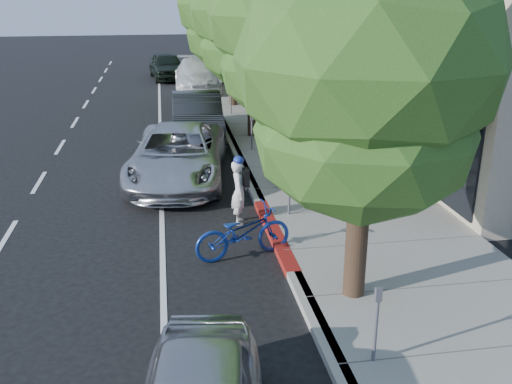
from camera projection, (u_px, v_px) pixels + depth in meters
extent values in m
plane|color=black|center=(284.00, 256.00, 12.38)|extent=(120.00, 120.00, 0.00)
cube|color=gray|center=(301.00, 149.00, 20.12)|extent=(4.60, 56.00, 0.15)
cube|color=#9E998E|center=(236.00, 152.00, 19.77)|extent=(0.30, 56.00, 0.15)
cube|color=maroon|center=(275.00, 234.00, 13.28)|extent=(0.32, 4.00, 0.15)
cube|color=#C1B194|center=(395.00, 27.00, 29.33)|extent=(10.00, 36.00, 7.00)
cylinder|color=black|center=(357.00, 239.00, 10.23)|extent=(0.40, 0.40, 2.49)
ellipsoid|color=#254A16|center=(364.00, 133.00, 9.57)|extent=(3.78, 3.78, 3.03)
ellipsoid|color=#254A16|center=(369.00, 60.00, 9.15)|extent=(4.45, 4.45, 3.56)
cylinder|color=black|center=(287.00, 145.00, 15.76)|extent=(0.40, 0.40, 2.74)
ellipsoid|color=#254A16|center=(288.00, 66.00, 15.02)|extent=(3.67, 3.67, 2.94)
ellipsoid|color=#254A16|center=(289.00, 14.00, 14.56)|extent=(4.32, 4.32, 3.46)
cylinder|color=black|center=(253.00, 104.00, 21.33)|extent=(0.40, 0.40, 2.69)
ellipsoid|color=#254A16|center=(253.00, 46.00, 20.61)|extent=(3.91, 3.91, 3.13)
ellipsoid|color=#254A16|center=(253.00, 8.00, 20.16)|extent=(4.60, 4.60, 3.68)
cylinder|color=black|center=(233.00, 79.00, 26.89)|extent=(0.40, 0.40, 2.69)
ellipsoid|color=#254A16|center=(232.00, 33.00, 26.17)|extent=(4.37, 4.37, 3.50)
ellipsoid|color=#254A16|center=(232.00, 3.00, 25.72)|extent=(5.14, 5.14, 4.11)
cylinder|color=black|center=(220.00, 64.00, 32.47)|extent=(0.40, 0.40, 2.64)
ellipsoid|color=#254A16|center=(219.00, 26.00, 31.75)|extent=(3.77, 3.77, 3.02)
ellipsoid|color=#254A16|center=(219.00, 2.00, 31.32)|extent=(4.44, 4.44, 3.55)
cylinder|color=black|center=(211.00, 51.00, 38.00)|extent=(0.40, 0.40, 2.82)
ellipsoid|color=#254A16|center=(210.00, 16.00, 37.24)|extent=(3.50, 3.50, 2.80)
imported|color=silver|center=(239.00, 192.00, 13.86)|extent=(0.44, 0.62, 1.60)
imported|color=navy|center=(243.00, 232.00, 12.18)|extent=(2.27, 1.25, 1.13)
imported|color=silver|center=(178.00, 155.00, 16.89)|extent=(3.41, 6.08, 1.60)
imported|color=#222427|center=(197.00, 117.00, 21.53)|extent=(1.95, 5.24, 1.71)
imported|color=white|center=(197.00, 76.00, 31.22)|extent=(2.54, 5.97, 1.72)
imported|color=black|center=(167.00, 66.00, 35.42)|extent=(2.47, 4.98, 1.63)
imported|color=black|center=(319.00, 106.00, 22.76)|extent=(1.05, 1.05, 1.72)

